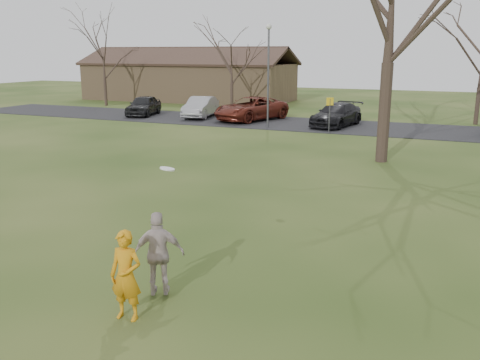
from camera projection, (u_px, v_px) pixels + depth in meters
name	position (u px, v px, depth m)	size (l,w,h in m)	color
ground	(157.00, 304.00, 9.69)	(120.00, 120.00, 0.00)	#1E380F
parking_strip	(372.00, 128.00, 32.00)	(62.00, 6.50, 0.04)	black
player_defender	(126.00, 276.00, 8.99)	(0.60, 0.39, 1.64)	#C68010
car_0	(144.00, 105.00, 38.18)	(1.72, 4.28, 1.46)	black
car_1	(201.00, 107.00, 36.90)	(1.56, 4.47, 1.47)	#96959A
car_2	(251.00, 109.00, 35.40)	(2.64, 5.73, 1.59)	maroon
car_3	(337.00, 115.00, 32.62)	(2.01, 4.94, 1.43)	black
catching_play	(159.00, 253.00, 9.74)	(1.04, 0.79, 2.55)	#B7A7A5
building	(189.00, 80.00, 50.74)	(20.60, 8.50, 5.14)	#8C6D4C
lamp_post	(268.00, 63.00, 31.09)	(0.34, 0.34, 6.27)	#47474C
sign_yellow	(330.00, 108.00, 29.74)	(0.35, 0.35, 2.08)	#47474C
small_tree_row	(455.00, 63.00, 33.91)	(55.00, 5.90, 8.50)	#352821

